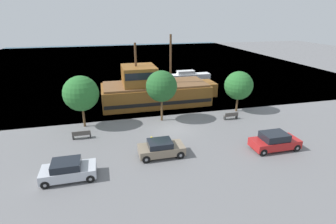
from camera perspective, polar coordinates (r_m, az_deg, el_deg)
ground_plane at (r=27.82m, az=1.10°, el=-3.72°), size 160.00×160.00×0.00m
water_surface at (r=69.72m, az=-8.60°, el=10.93°), size 80.00×80.00×0.00m
pirate_ship at (r=35.19m, az=-3.13°, el=4.76°), size 15.37×5.99×9.04m
moored_boat_dockside at (r=48.73m, az=4.44°, el=7.78°), size 7.89×1.81×1.74m
parked_car_curb_front at (r=25.40m, az=22.18°, el=-5.91°), size 4.27×1.97×1.58m
parked_car_curb_mid at (r=22.50m, az=-1.54°, el=-7.91°), size 3.86×1.92×1.42m
parked_car_curb_rear at (r=20.95m, az=-20.90°, el=-11.73°), size 3.90×1.93×1.47m
fire_hydrant at (r=24.60m, az=-3.57°, el=-6.11°), size 0.42×0.25×0.76m
bench_promenade_east at (r=31.03m, az=13.56°, el=-0.80°), size 1.62×0.45×0.85m
bench_promenade_west at (r=26.90m, az=-18.30°, el=-4.69°), size 1.74×0.45×0.85m
tree_row_east at (r=28.65m, az=-18.43°, el=3.84°), size 3.69×3.69×5.56m
tree_row_mideast at (r=28.78m, az=-1.42°, el=5.62°), size 3.44×3.44×5.74m
tree_row_midwest at (r=33.02m, az=15.13°, el=5.58°), size 3.45×3.45×5.02m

